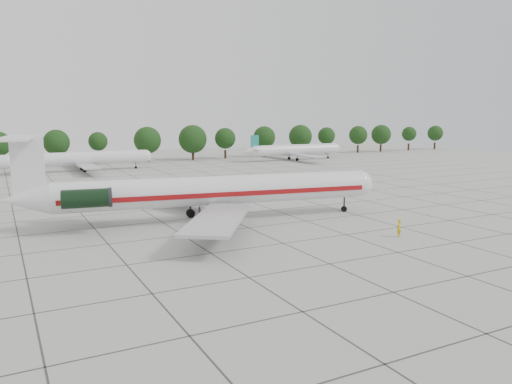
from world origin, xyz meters
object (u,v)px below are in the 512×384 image
at_px(bg_airliner_c, 86,159).
at_px(bg_airliner_d, 296,150).
at_px(main_airliner, 200,191).
at_px(ground_crew, 399,228).

bearing_deg(bg_airliner_c, bg_airliner_d, 1.28).
relative_size(bg_airliner_c, bg_airliner_d, 1.00).
height_order(main_airliner, bg_airliner_c, main_airliner).
bearing_deg(bg_airliner_c, main_airliner, -87.04).
relative_size(ground_crew, bg_airliner_d, 0.07).
bearing_deg(ground_crew, main_airliner, -80.10).
distance_m(main_airliner, bg_airliner_c, 63.91).
distance_m(bg_airliner_c, bg_airliner_d, 57.88).
distance_m(main_airliner, bg_airliner_d, 84.96).
height_order(ground_crew, bg_airliner_d, bg_airliner_d).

